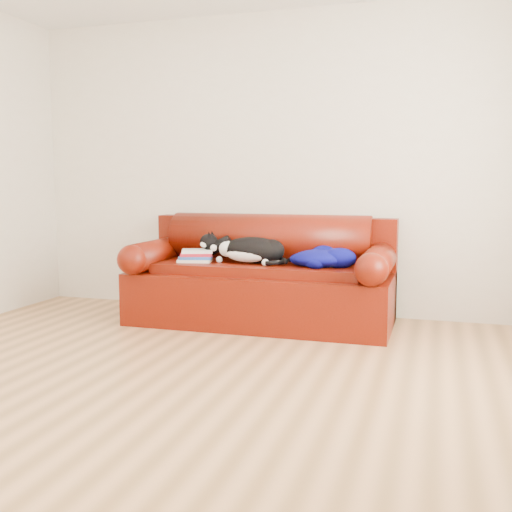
{
  "coord_description": "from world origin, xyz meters",
  "views": [
    {
      "loc": [
        1.41,
        -3.11,
        1.14
      ],
      "look_at": [
        0.04,
        1.35,
        0.57
      ],
      "focal_mm": 42.0,
      "sensor_mm": 36.0,
      "label": 1
    }
  ],
  "objects": [
    {
      "name": "book_stack",
      "position": [
        -0.48,
        1.38,
        0.55
      ],
      "size": [
        0.3,
        0.26,
        0.1
      ],
      "rotation": [
        0.0,
        0.0,
        0.29
      ],
      "color": "beige",
      "rests_on": "sofa_base"
    },
    {
      "name": "ground",
      "position": [
        0.0,
        0.0,
        0.0
      ],
      "size": [
        4.5,
        4.5,
        0.0
      ],
      "primitive_type": "plane",
      "color": "brown",
      "rests_on": "ground"
    },
    {
      "name": "room_shell",
      "position": [
        0.12,
        0.02,
        1.67
      ],
      "size": [
        4.52,
        4.02,
        2.61
      ],
      "color": "beige",
      "rests_on": "ground"
    },
    {
      "name": "sofa_back",
      "position": [
        0.04,
        1.74,
        0.54
      ],
      "size": [
        2.1,
        1.01,
        0.88
      ],
      "color": "#3E0A02",
      "rests_on": "ground"
    },
    {
      "name": "sofa_base",
      "position": [
        0.04,
        1.49,
        0.24
      ],
      "size": [
        2.1,
        0.9,
        0.5
      ],
      "color": "#3E0A02",
      "rests_on": "ground"
    },
    {
      "name": "blanket",
      "position": [
        0.55,
        1.41,
        0.57
      ],
      "size": [
        0.59,
        0.48,
        0.16
      ],
      "rotation": [
        0.0,
        0.0,
        0.29
      ],
      "color": "#02074A",
      "rests_on": "sofa_base"
    },
    {
      "name": "cat",
      "position": [
        -0.03,
        1.43,
        0.6
      ],
      "size": [
        0.73,
        0.29,
        0.26
      ],
      "rotation": [
        0.0,
        0.0,
        -0.01
      ],
      "color": "black",
      "rests_on": "sofa_base"
    }
  ]
}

